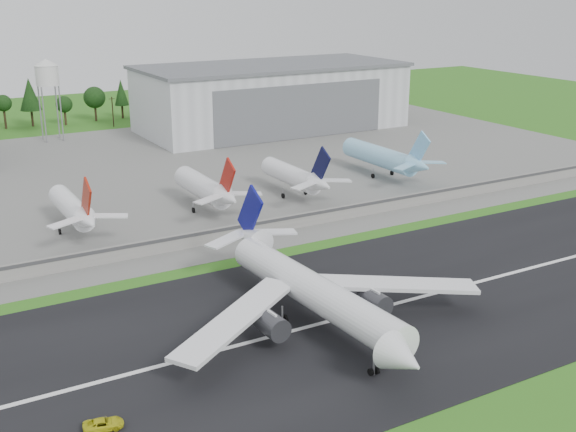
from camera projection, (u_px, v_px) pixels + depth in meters
ground at (355, 349)px, 113.17m from camera, size 600.00×600.00×0.00m
runway at (321, 324)px, 121.41m from camera, size 320.00×60.00×0.10m
runway_centerline at (321, 323)px, 121.39m from camera, size 220.00×1.00×0.02m
apron at (121, 178)px, 212.25m from camera, size 320.00×150.00×0.10m
blast_fence at (211, 237)px, 158.02m from camera, size 240.00×0.61×3.50m
hangar_east at (272, 97)px, 280.96m from camera, size 102.00×47.00×25.20m
water_tower at (47, 73)px, 256.03m from camera, size 8.40×8.40×29.40m
utility_poles at (58, 132)px, 278.33m from camera, size 230.00×3.00×12.00m
treeline at (49, 126)px, 290.71m from camera, size 320.00×16.00×22.00m
main_airliner at (316, 300)px, 118.94m from camera, size 57.21×59.22×18.17m
ground_vehicle at (103, 424)px, 92.43m from camera, size 5.56×3.40×1.44m
parked_jet_red_a at (75, 210)px, 163.22m from camera, size 7.36×31.29×16.33m
parked_jet_red_b at (208, 189)px, 178.69m from camera, size 7.36×31.29×16.64m
parked_jet_navy at (297, 177)px, 190.88m from camera, size 7.36×31.29×16.42m
parked_jet_skyblue at (386, 158)px, 210.67m from camera, size 7.36×37.29×16.74m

